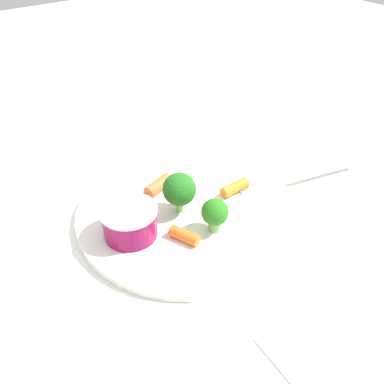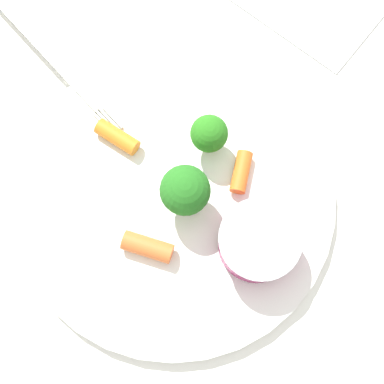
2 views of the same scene
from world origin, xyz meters
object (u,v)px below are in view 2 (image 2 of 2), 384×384
object	(u,v)px
carrot_stick_1	(148,247)
fork	(53,61)
sauce_cup	(259,240)
carrot_stick_0	(241,172)
plate	(175,195)
carrot_stick_2	(117,137)
broccoli_floret_0	(186,189)
broccoli_floret_1	(206,132)

from	to	relation	value
carrot_stick_1	fork	bearing A→B (deg)	-28.15
sauce_cup	carrot_stick_0	world-z (taller)	sauce_cup
sauce_cup	fork	distance (m)	0.25
sauce_cup	fork	world-z (taller)	sauce_cup
plate	carrot_stick_2	size ratio (longest dim) A/B	7.04
broccoli_floret_0	carrot_stick_2	bearing A→B (deg)	-7.95
broccoli_floret_1	broccoli_floret_0	bearing A→B (deg)	105.88
sauce_cup	fork	size ratio (longest dim) A/B	0.34
fork	carrot_stick_1	bearing A→B (deg)	151.85
broccoli_floret_0	carrot_stick_2	distance (m)	0.09
sauce_cup	carrot_stick_0	xyz separation A→B (m)	(0.04, -0.04, -0.01)
carrot_stick_1	sauce_cup	bearing A→B (deg)	-143.37
broccoli_floret_0	carrot_stick_2	size ratio (longest dim) A/B	1.37
broccoli_floret_0	carrot_stick_1	size ratio (longest dim) A/B	1.30
plate	carrot_stick_2	distance (m)	0.07
carrot_stick_0	carrot_stick_2	xyz separation A→B (m)	(0.11, 0.03, 0.00)
sauce_cup	broccoli_floret_0	size ratio (longest dim) A/B	1.21
carrot_stick_1	carrot_stick_2	distance (m)	0.10
plate	carrot_stick_2	world-z (taller)	carrot_stick_2
broccoli_floret_0	fork	size ratio (longest dim) A/B	0.28
carrot_stick_2	sauce_cup	bearing A→B (deg)	176.20
broccoli_floret_1	carrot_stick_1	world-z (taller)	broccoli_floret_1
sauce_cup	broccoli_floret_1	distance (m)	0.10
plate	fork	xyz separation A→B (m)	(0.16, -0.04, 0.01)
sauce_cup	carrot_stick_1	world-z (taller)	sauce_cup
sauce_cup	carrot_stick_2	bearing A→B (deg)	-3.80
sauce_cup	carrot_stick_0	bearing A→B (deg)	-44.85
carrot_stick_1	fork	size ratio (longest dim) A/B	0.22
broccoli_floret_0	broccoli_floret_1	world-z (taller)	broccoli_floret_0
sauce_cup	broccoli_floret_1	xyz separation A→B (m)	(0.09, -0.05, 0.01)
carrot_stick_0	fork	bearing A→B (deg)	1.38
broccoli_floret_1	plate	bearing A→B (deg)	93.16
broccoli_floret_1	carrot_stick_0	size ratio (longest dim) A/B	1.20
sauce_cup	broccoli_floret_1	bearing A→B (deg)	-30.74
carrot_stick_0	fork	world-z (taller)	carrot_stick_0
broccoli_floret_0	broccoli_floret_1	bearing A→B (deg)	-74.12
carrot_stick_0	carrot_stick_1	size ratio (longest dim) A/B	0.86
plate	sauce_cup	distance (m)	0.09
plate	broccoli_floret_1	bearing A→B (deg)	-86.84
plate	carrot_stick_0	xyz separation A→B (m)	(-0.04, -0.05, 0.01)
plate	carrot_stick_0	world-z (taller)	carrot_stick_0
carrot_stick_0	carrot_stick_2	size ratio (longest dim) A/B	0.91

